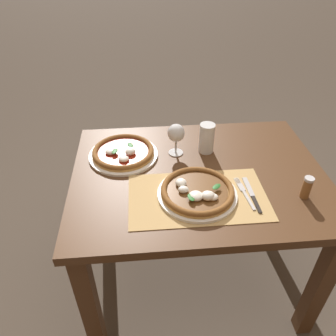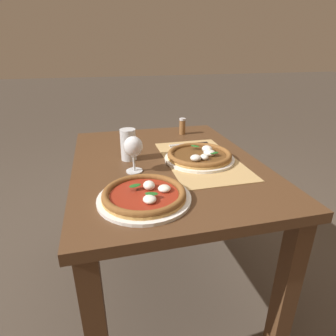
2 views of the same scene
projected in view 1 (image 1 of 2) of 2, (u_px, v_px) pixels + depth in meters
The scene contains 10 objects.
ground_plane at pixel (192, 273), 1.90m from camera, with size 24.00×24.00×0.00m, color #473D33.
dining_table at pixel (197, 192), 1.52m from camera, with size 1.12×0.84×0.74m.
paper_placemat at pixel (198, 197), 1.32m from camera, with size 0.56×0.33×0.00m, color tan.
pizza_near at pixel (197, 192), 1.31m from camera, with size 0.32×0.32×0.05m.
pizza_far at pixel (123, 153), 1.54m from camera, with size 0.33×0.33×0.05m.
wine_glass at pixel (176, 134), 1.51m from camera, with size 0.08×0.08×0.16m.
pint_glass at pixel (207, 139), 1.55m from camera, with size 0.07×0.07×0.15m.
fork at pixel (244, 193), 1.33m from camera, with size 0.04×0.20×0.00m.
knife at pixel (252, 194), 1.33m from camera, with size 0.02×0.22×0.01m.
pepper_shaker at pixel (307, 187), 1.30m from camera, with size 0.04×0.04×0.10m.
Camera 1 is at (-0.24, -1.13, 1.63)m, focal length 35.00 mm.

